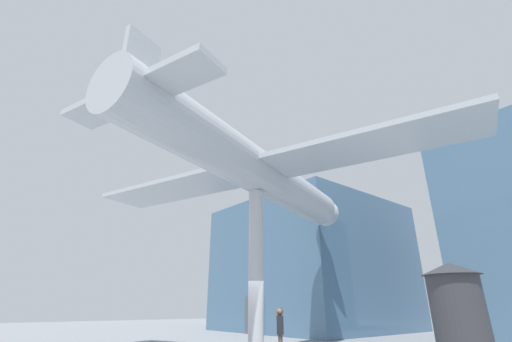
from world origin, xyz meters
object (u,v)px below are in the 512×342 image
Objects in this scene: suspended_airplane at (258,172)px; info_kiosk at (462,329)px; support_pylon_central at (256,269)px; visitor_person at (280,330)px.

suspended_airplane is 6.41× the size of info_kiosk.
support_pylon_central is 3.78m from suspended_airplane.
support_pylon_central is at bearing 122.11° from visitor_person.
info_kiosk is (6.82, -0.77, -5.41)m from suspended_airplane.
visitor_person is at bearing 50.93° from suspended_airplane.
info_kiosk is at bearing -25.57° from suspended_airplane.
support_pylon_central is 0.37× the size of suspended_airplane.
info_kiosk is (6.77, -0.62, -1.63)m from support_pylon_central.
suspended_airplane is at bearing 115.72° from visitor_person.
visitor_person is (0.22, 0.90, -1.98)m from support_pylon_central.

